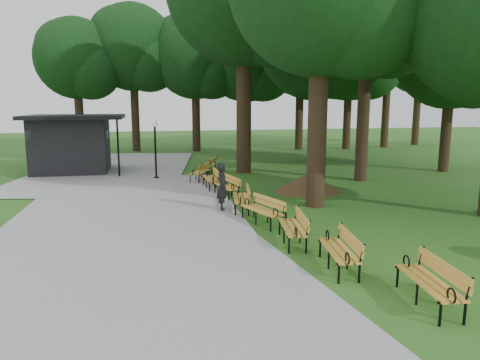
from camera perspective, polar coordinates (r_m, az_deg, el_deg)
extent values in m
plane|color=#225618|center=(13.10, 2.60, -6.79)|extent=(100.00, 100.00, 0.00)
cube|color=gray|center=(15.55, -14.87, -4.32)|extent=(12.00, 38.00, 0.06)
imported|color=black|center=(15.50, -2.29, -0.91)|extent=(0.48, 0.67, 1.71)
cylinder|color=black|center=(22.43, -10.88, 3.52)|extent=(0.10, 0.10, 2.68)
sphere|color=white|center=(22.32, -11.00, 7.18)|extent=(0.32, 0.32, 0.32)
cone|color=#47301C|center=(19.20, 8.84, -0.31)|extent=(2.47, 2.47, 0.80)
cylinder|color=black|center=(16.16, 10.05, 9.22)|extent=(0.70, 0.70, 7.22)
cylinder|color=black|center=(22.28, 15.72, 9.08)|extent=(0.60, 0.60, 7.17)
sphere|color=black|center=(22.65, 16.25, 19.90)|extent=(5.50, 5.50, 5.50)
cylinder|color=black|center=(24.04, 0.50, 11.56)|extent=(0.80, 0.80, 8.92)
cylinder|color=black|center=(29.25, 9.67, 9.27)|extent=(0.76, 0.76, 7.03)
sphere|color=black|center=(29.51, 9.91, 17.39)|extent=(7.54, 7.54, 7.54)
cylinder|color=black|center=(26.98, 25.24, 7.27)|extent=(0.56, 0.56, 5.93)
sphere|color=black|center=(27.11, 25.80, 14.72)|extent=(6.10, 6.10, 6.10)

